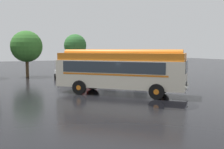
{
  "coord_description": "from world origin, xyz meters",
  "views": [
    {
      "loc": [
        -9.5,
        -18.21,
        3.56
      ],
      "look_at": [
        -0.38,
        1.49,
        1.4
      ],
      "focal_mm": 42.0,
      "sensor_mm": 36.0,
      "label": 1
    }
  ],
  "objects_px": {
    "car_near_left": "(65,73)",
    "box_van": "(127,66)",
    "car_mid_right": "(107,71)",
    "vintage_bus": "(120,70)",
    "car_mid_left": "(85,71)"
  },
  "relations": [
    {
      "from": "car_near_left",
      "to": "car_mid_right",
      "type": "relative_size",
      "value": 1.03
    },
    {
      "from": "car_near_left",
      "to": "box_van",
      "type": "relative_size",
      "value": 0.74
    },
    {
      "from": "car_mid_left",
      "to": "box_van",
      "type": "relative_size",
      "value": 0.72
    },
    {
      "from": "car_mid_right",
      "to": "box_van",
      "type": "xyz_separation_m",
      "value": [
        2.81,
        0.04,
        0.52
      ]
    },
    {
      "from": "car_near_left",
      "to": "car_mid_left",
      "type": "relative_size",
      "value": 1.02
    },
    {
      "from": "car_near_left",
      "to": "box_van",
      "type": "xyz_separation_m",
      "value": [
        8.04,
        -0.02,
        0.52
      ]
    },
    {
      "from": "vintage_bus",
      "to": "box_van",
      "type": "distance_m",
      "value": 12.58
    },
    {
      "from": "box_van",
      "to": "vintage_bus",
      "type": "bearing_deg",
      "value": -120.76
    },
    {
      "from": "vintage_bus",
      "to": "car_near_left",
      "type": "bearing_deg",
      "value": 98.51
    },
    {
      "from": "car_near_left",
      "to": "box_van",
      "type": "height_order",
      "value": "box_van"
    },
    {
      "from": "vintage_bus",
      "to": "box_van",
      "type": "relative_size",
      "value": 1.52
    },
    {
      "from": "car_mid_right",
      "to": "box_van",
      "type": "height_order",
      "value": "box_van"
    },
    {
      "from": "vintage_bus",
      "to": "box_van",
      "type": "height_order",
      "value": "vintage_bus"
    },
    {
      "from": "vintage_bus",
      "to": "car_near_left",
      "type": "distance_m",
      "value": 10.98
    },
    {
      "from": "car_mid_right",
      "to": "car_mid_left",
      "type": "bearing_deg",
      "value": 158.58
    }
  ]
}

